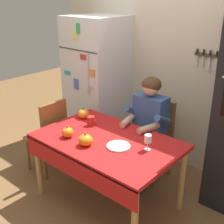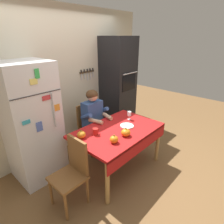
# 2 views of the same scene
# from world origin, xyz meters

# --- Properties ---
(ground_plane) EXTENTS (10.00, 10.00, 0.00)m
(ground_plane) POSITION_xyz_m (0.00, 0.00, 0.00)
(ground_plane) COLOR brown
(ground_plane) RESTS_ON ground
(back_wall_assembly) EXTENTS (3.70, 0.13, 2.60)m
(back_wall_assembly) POSITION_xyz_m (0.05, 1.35, 1.30)
(back_wall_assembly) COLOR beige
(back_wall_assembly) RESTS_ON ground
(refrigerator) EXTENTS (0.68, 0.71, 1.80)m
(refrigerator) POSITION_xyz_m (-0.95, 0.96, 0.90)
(refrigerator) COLOR silver
(refrigerator) RESTS_ON ground
(dining_table) EXTENTS (1.40, 0.90, 0.74)m
(dining_table) POSITION_xyz_m (0.00, 0.08, 0.66)
(dining_table) COLOR tan
(dining_table) RESTS_ON ground
(chair_behind_person) EXTENTS (0.40, 0.40, 0.93)m
(chair_behind_person) POSITION_xyz_m (0.06, 0.87, 0.51)
(chair_behind_person) COLOR brown
(chair_behind_person) RESTS_ON ground
(seated_person) EXTENTS (0.47, 0.55, 1.25)m
(seated_person) POSITION_xyz_m (0.06, 0.68, 0.74)
(seated_person) COLOR #38384C
(seated_person) RESTS_ON ground
(chair_left_side) EXTENTS (0.40, 0.40, 0.93)m
(chair_left_side) POSITION_xyz_m (-0.90, 0.08, 0.51)
(chair_left_side) COLOR brown
(chair_left_side) RESTS_ON ground
(coffee_mug) EXTENTS (0.11, 0.08, 0.10)m
(coffee_mug) POSITION_xyz_m (-0.35, 0.23, 0.79)
(coffee_mug) COLOR #B2231E
(coffee_mug) RESTS_ON dining_table
(wine_glass) EXTENTS (0.06, 0.06, 0.15)m
(wine_glass) POSITION_xyz_m (0.41, 0.19, 0.85)
(wine_glass) COLOR white
(wine_glass) RESTS_ON dining_table
(pumpkin_large) EXTENTS (0.14, 0.14, 0.13)m
(pumpkin_large) POSITION_xyz_m (-0.07, -0.13, 0.79)
(pumpkin_large) COLOR orange
(pumpkin_large) RESTS_ON dining_table
(pumpkin_medium) EXTENTS (0.13, 0.13, 0.13)m
(pumpkin_medium) POSITION_xyz_m (-0.55, 0.31, 0.79)
(pumpkin_medium) COLOR orange
(pumpkin_medium) RESTS_ON dining_table
(pumpkin_small) EXTENTS (0.12, 0.12, 0.13)m
(pumpkin_small) POSITION_xyz_m (-0.33, -0.12, 0.79)
(pumpkin_small) COLOR orange
(pumpkin_small) RESTS_ON dining_table
(serving_tray) EXTENTS (0.22, 0.22, 0.02)m
(serving_tray) POSITION_xyz_m (0.18, 0.05, 0.75)
(serving_tray) COLOR silver
(serving_tray) RESTS_ON dining_table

